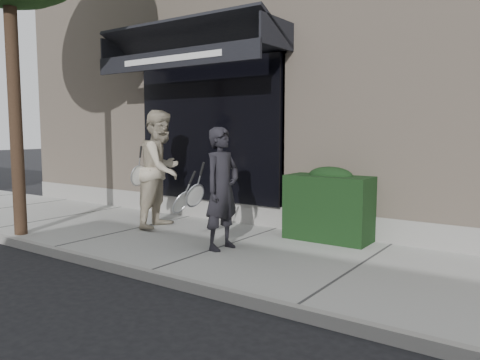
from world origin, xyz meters
The scene contains 7 objects.
ground centered at (0.00, 0.00, 0.00)m, with size 80.00×80.00×0.00m, color black.
sidewalk centered at (0.00, 0.00, 0.06)m, with size 20.00×3.00×0.12m, color #A5A59F.
curb centered at (0.00, -1.55, 0.07)m, with size 20.00×0.10×0.14m, color gray.
building_facade centered at (-0.01, 4.96, 2.74)m, with size 14.30×8.04×5.64m.
hedge centered at (1.10, 1.25, 0.66)m, with size 1.30×0.70×1.14m.
pedestrian_front centered at (0.08, -0.18, 0.99)m, with size 0.72×0.90×1.74m.
pedestrian_back centered at (-1.72, 0.46, 1.14)m, with size 0.99×1.15×2.04m.
Camera 1 is at (4.05, -5.42, 1.80)m, focal length 35.00 mm.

